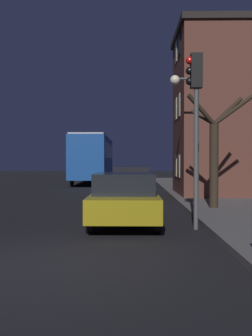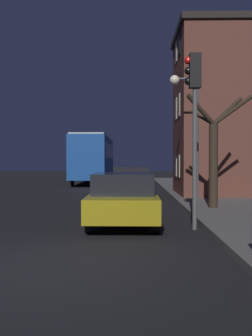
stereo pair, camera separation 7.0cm
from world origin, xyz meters
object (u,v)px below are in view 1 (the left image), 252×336
(streetlamp, at_px, (189,116))
(bus, at_px, (93,156))
(bare_tree, at_px, (215,150))
(car_near_lane, at_px, (125,198))
(car_mid_lane, at_px, (131,181))
(traffic_light, at_px, (195,104))

(streetlamp, height_order, bus, streetlamp)
(bare_tree, bearing_deg, bus, 109.89)
(bus, relative_size, car_near_lane, 2.42)
(streetlamp, xyz_separation_m, bus, (-5.41, 15.11, -1.39))
(bare_tree, xyz_separation_m, bus, (-6.09, 16.82, 0.03))
(streetlamp, distance_m, car_mid_lane, 5.17)
(traffic_light, xyz_separation_m, bus, (-4.79, 20.26, -1.08))
(car_mid_lane, bearing_deg, car_near_lane, -91.22)
(streetlamp, bearing_deg, car_mid_lane, 122.23)
(car_near_lane, bearing_deg, bus, 98.56)
(bus, bearing_deg, streetlamp, -70.29)
(bare_tree, xyz_separation_m, car_near_lane, (-3.16, -2.62, -1.43))
(streetlamp, relative_size, bus, 0.49)
(car_mid_lane, bearing_deg, traffic_light, -79.13)
(traffic_light, xyz_separation_m, car_mid_lane, (-1.69, 8.83, -2.50))
(traffic_light, bearing_deg, bus, 103.30)
(streetlamp, distance_m, bare_tree, 2.32)
(traffic_light, xyz_separation_m, bare_tree, (1.30, 3.44, -1.11))
(streetlamp, distance_m, bus, 16.11)
(streetlamp, bearing_deg, bare_tree, -68.55)
(streetlamp, xyz_separation_m, traffic_light, (-0.62, -5.15, -0.31))
(bus, bearing_deg, car_near_lane, -81.44)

